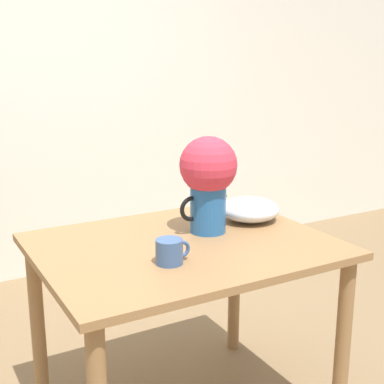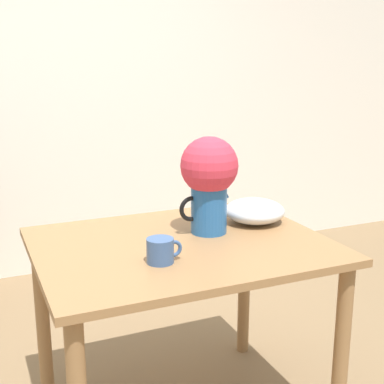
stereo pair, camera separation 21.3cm
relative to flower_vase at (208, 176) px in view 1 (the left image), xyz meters
The scene contains 5 objects.
wall_back 1.87m from the flower_vase, 98.19° to the left, with size 8.00×0.05×2.60m.
table 0.39m from the flower_vase, 155.36° to the right, with size 1.12×0.88×0.79m.
flower_vase is the anchor object (origin of this frame).
coffee_mug 0.42m from the flower_vase, 141.36° to the right, with size 0.13×0.10×0.09m.
white_bowl 0.31m from the flower_vase, 11.16° to the left, with size 0.26×0.26×0.10m.
Camera 1 is at (-0.82, -1.67, 1.50)m, focal length 50.00 mm.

